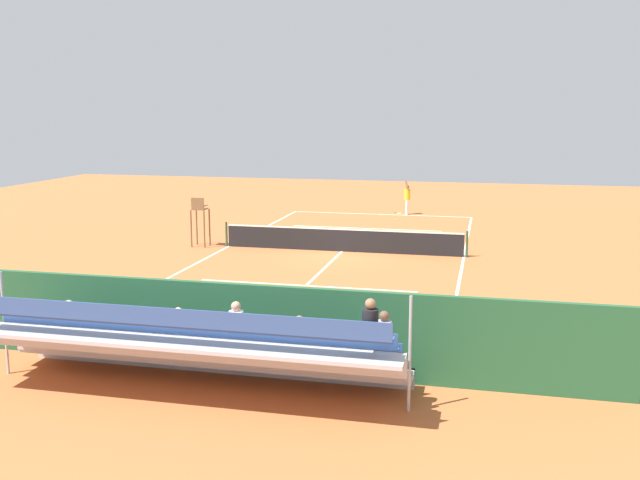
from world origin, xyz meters
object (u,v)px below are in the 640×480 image
Objects in this scene: tennis_player at (407,197)px; tennis_ball_near at (384,215)px; tennis_net at (342,240)px; bleacher_stand at (202,348)px; courtside_bench at (340,342)px; tennis_ball_far at (395,220)px; umpire_chair at (200,216)px; tennis_racket at (399,213)px; equipment_bag at (260,353)px.

tennis_player reaches higher than tennis_ball_near.
tennis_net is 1.14× the size of bleacher_stand.
tennis_player reaches higher than courtside_bench.
courtside_bench is 27.27× the size of tennis_ball_far.
tennis_net is at bearing -177.40° from umpire_chair.
tennis_racket is at bearing -86.88° from tennis_ball_far.
tennis_racket is at bearing -124.93° from tennis_ball_near.
equipment_bag is at bearing 117.91° from umpire_chair.
umpire_chair is at bearing 56.67° from tennis_player.
tennis_net is 5.35× the size of tennis_player.
umpire_chair is at bearing 59.27° from tennis_ball_near.
tennis_ball_far is (-0.96, -24.31, -0.88)m from bleacher_stand.
tennis_ball_far is (-0.83, 1.58, 0.00)m from tennis_ball_near.
bleacher_stand is at bearing 71.94° from equipment_bag.
tennis_ball_far is (-0.33, -22.38, -0.15)m from equipment_bag.
tennis_ball_near is at bearing -91.34° from tennis_net.
umpire_chair is at bearing 58.90° from tennis_racket.
tennis_racket is at bearing -86.04° from courtside_bench.
equipment_bag is 24.73m from tennis_player.
tennis_net is at bearing 83.13° from tennis_ball_far.
equipment_bag is (-6.95, 13.12, -1.13)m from umpire_chair.
tennis_ball_far is (-0.14, 2.58, 0.02)m from tennis_racket.
tennis_net is at bearing 88.66° from tennis_ball_near.
equipment_bag is 1.70× the size of tennis_racket.
tennis_player is (1.24, -24.58, 0.46)m from courtside_bench.
courtside_bench is (-8.86, 12.99, -0.76)m from umpire_chair.
umpire_chair is at bearing -67.22° from bleacher_stand.
tennis_ball_far is (-7.28, -9.26, -1.28)m from umpire_chair.
bleacher_stand is (-0.12, 15.33, 0.41)m from tennis_net.
tennis_player is 29.18× the size of tennis_ball_far.
umpire_chair reaches higher than tennis_ball_near.
umpire_chair is at bearing 2.60° from tennis_net.
courtside_bench reaches higher than tennis_racket.
tennis_racket is (-0.82, -26.89, -0.90)m from bleacher_stand.
tennis_net is 6.26m from umpire_chair.
bleacher_stand is 4.23× the size of umpire_chair.
bleacher_stand is 24.35m from tennis_ball_far.
equipment_bag is at bearing 91.20° from tennis_ball_near.
tennis_net is 5.72× the size of courtside_bench.
umpire_chair is at bearing -62.09° from equipment_bag.
bleacher_stand is 10.07× the size of equipment_bag.
tennis_ball_far is at bearing -96.87° from tennis_net.
umpire_chair is 1.19× the size of courtside_bench.
courtside_bench is (-2.66, 13.27, 0.06)m from tennis_net.
tennis_player is at bearing -91.56° from equipment_bag.
tennis_ball_near is at bearing -120.73° from umpire_chair.
umpire_chair is 2.38× the size of equipment_bag.
umpire_chair is at bearing -55.70° from courtside_bench.
bleacher_stand is at bearing 112.78° from umpire_chair.
umpire_chair is 15.74m from courtside_bench.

